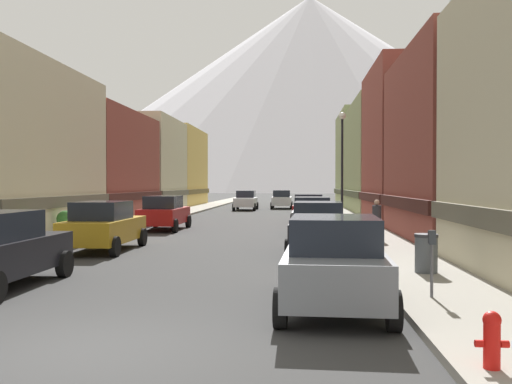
% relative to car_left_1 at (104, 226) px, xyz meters
% --- Properties ---
extents(ground_plane, '(400.00, 400.00, 0.00)m').
position_rel_car_left_1_xyz_m(ground_plane, '(3.80, -11.67, -0.90)').
color(ground_plane, '#333333').
extents(sidewalk_left, '(2.50, 100.00, 0.15)m').
position_rel_car_left_1_xyz_m(sidewalk_left, '(-2.45, 23.33, -0.82)').
color(sidewalk_left, gray).
rests_on(sidewalk_left, ground).
extents(sidewalk_right, '(2.50, 100.00, 0.15)m').
position_rel_car_left_1_xyz_m(sidewalk_right, '(10.05, 23.33, -0.82)').
color(sidewalk_right, gray).
rests_on(sidewalk_right, ground).
extents(storefront_left_2, '(7.80, 11.86, 7.21)m').
position_rel_car_left_1_xyz_m(storefront_left_2, '(-7.45, 16.81, 2.57)').
color(storefront_left_2, brown).
rests_on(storefront_left_2, ground).
extents(storefront_left_3, '(8.18, 10.20, 8.10)m').
position_rel_car_left_1_xyz_m(storefront_left_3, '(-7.64, 28.33, 3.00)').
color(storefront_left_3, beige).
rests_on(storefront_left_3, ground).
extents(storefront_left_4, '(9.77, 12.26, 8.31)m').
position_rel_car_left_1_xyz_m(storefront_left_4, '(-8.44, 39.69, 3.11)').
color(storefront_left_4, '#D8B259').
rests_on(storefront_left_4, ground).
extents(storefront_right_2, '(6.88, 9.41, 9.40)m').
position_rel_car_left_1_xyz_m(storefront_right_2, '(14.59, 14.60, 3.63)').
color(storefront_right_2, brown).
rests_on(storefront_right_2, ground).
extents(storefront_right_3, '(10.01, 13.13, 8.96)m').
position_rel_car_left_1_xyz_m(storefront_right_3, '(16.15, 26.27, 3.42)').
color(storefront_right_3, '#8C9966').
rests_on(storefront_right_3, ground).
extents(storefront_right_4, '(9.82, 12.41, 9.81)m').
position_rel_car_left_1_xyz_m(storefront_right_4, '(16.06, 39.09, 3.84)').
color(storefront_right_4, '#8C9966').
rests_on(storefront_right_4, ground).
extents(car_left_1, '(2.09, 4.41, 1.78)m').
position_rel_car_left_1_xyz_m(car_left_1, '(0.00, 0.00, 0.00)').
color(car_left_1, '#B28419').
rests_on(car_left_1, ground).
extents(car_left_2, '(2.07, 4.41, 1.78)m').
position_rel_car_left_1_xyz_m(car_left_2, '(-0.00, 9.01, 0.00)').
color(car_left_2, '#9E1111').
rests_on(car_left_2, ground).
extents(car_right_0, '(2.22, 4.47, 1.78)m').
position_rel_car_left_1_xyz_m(car_right_0, '(7.60, -8.57, 0.00)').
color(car_right_0, slate).
rests_on(car_right_0, ground).
extents(car_right_1, '(2.22, 4.47, 1.78)m').
position_rel_car_left_1_xyz_m(car_right_1, '(7.60, -0.26, 0.00)').
color(car_right_1, black).
rests_on(car_right_1, ground).
extents(car_right_2, '(2.16, 4.44, 1.78)m').
position_rel_car_left_1_xyz_m(car_right_2, '(7.60, 7.09, 0.00)').
color(car_right_2, slate).
rests_on(car_right_2, ground).
extents(car_right_3, '(2.21, 4.47, 1.78)m').
position_rel_car_left_1_xyz_m(car_right_3, '(7.60, 14.34, 0.00)').
color(car_right_3, '#9E1111').
rests_on(car_right_3, ground).
extents(car_driving_0, '(2.06, 4.40, 1.78)m').
position_rel_car_left_1_xyz_m(car_driving_0, '(5.40, 34.45, 0.00)').
color(car_driving_0, silver).
rests_on(car_driving_0, ground).
extents(car_driving_1, '(2.06, 4.40, 1.78)m').
position_rel_car_left_1_xyz_m(car_driving_1, '(2.20, 31.13, 0.00)').
color(car_driving_1, silver).
rests_on(car_driving_1, ground).
extents(fire_hydrant_near, '(0.40, 0.22, 0.70)m').
position_rel_car_left_1_xyz_m(fire_hydrant_near, '(9.25, -12.38, -0.37)').
color(fire_hydrant_near, red).
rests_on(fire_hydrant_near, sidewalk_right).
extents(parking_meter_near, '(0.14, 0.10, 1.33)m').
position_rel_car_left_1_xyz_m(parking_meter_near, '(9.55, -8.11, 0.11)').
color(parking_meter_near, '#595960').
rests_on(parking_meter_near, sidewalk_right).
extents(trash_bin_right, '(0.59, 0.59, 0.98)m').
position_rel_car_left_1_xyz_m(trash_bin_right, '(10.15, -5.00, -0.26)').
color(trash_bin_right, '#4C5156').
rests_on(trash_bin_right, sidewalk_right).
extents(potted_plant_0, '(0.74, 0.74, 1.09)m').
position_rel_car_left_1_xyz_m(potted_plant_0, '(-3.20, 4.12, -0.10)').
color(potted_plant_0, gray).
rests_on(potted_plant_0, sidewalk_left).
extents(potted_plant_1, '(0.70, 0.70, 0.95)m').
position_rel_car_left_1_xyz_m(potted_plant_1, '(-3.20, 0.81, -0.24)').
color(potted_plant_1, gray).
rests_on(potted_plant_1, sidewalk_left).
extents(pedestrian_0, '(0.36, 0.36, 1.62)m').
position_rel_car_left_1_xyz_m(pedestrian_0, '(10.05, 3.01, -0.01)').
color(pedestrian_0, '#333338').
rests_on(pedestrian_0, sidewalk_right).
extents(streetlamp_right, '(0.36, 0.36, 5.86)m').
position_rel_car_left_1_xyz_m(streetlamp_right, '(9.15, 8.90, 3.09)').
color(streetlamp_right, black).
rests_on(streetlamp_right, sidewalk_right).
extents(mountain_backdrop, '(255.02, 255.02, 92.26)m').
position_rel_car_left_1_xyz_m(mountain_backdrop, '(13.03, 248.33, 45.23)').
color(mountain_backdrop, silver).
rests_on(mountain_backdrop, ground).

